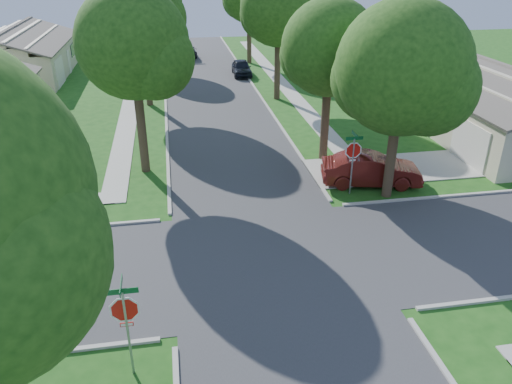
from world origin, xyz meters
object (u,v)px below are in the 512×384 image
object	(u,v)px
tree_e_mid	(279,11)
car_driveway	(371,170)
stop_sign_sw	(125,314)
house_nw_far	(19,59)
house_ne_near	(496,110)
tree_ne_corner	(403,74)
tree_w_near	(134,49)
stop_sign_ne	(353,153)
car_curb_west	(187,51)
tree_e_near	(330,52)
house_ne_far	(379,53)
car_curb_east	(242,68)
tree_w_mid	(142,10)
tree_w_far	(147,5)

from	to	relation	value
tree_e_mid	car_driveway	bearing A→B (deg)	-85.42
stop_sign_sw	house_nw_far	size ratio (longest dim) A/B	0.22
house_ne_near	tree_ne_corner	bearing A→B (deg)	-144.82
tree_w_near	stop_sign_ne	bearing A→B (deg)	-24.74
house_nw_far	car_driveway	bearing A→B (deg)	-50.31
stop_sign_ne	car_curb_west	size ratio (longest dim) A/B	0.69
tree_e_mid	car_curb_west	distance (m)	18.89
tree_e_near	car_driveway	xyz separation A→B (m)	(1.25, -3.51, -4.87)
stop_sign_sw	tree_e_mid	bearing A→B (deg)	69.80
tree_ne_corner	car_driveway	world-z (taller)	tree_ne_corner
house_ne_far	car_curb_east	xyz separation A→B (m)	(-12.79, -0.02, -0.85)
stop_sign_ne	tree_ne_corner	world-z (taller)	tree_ne_corner
stop_sign_sw	stop_sign_ne	bearing A→B (deg)	45.00
house_ne_near	car_curb_east	size ratio (longest dim) A/B	3.48
tree_e_near	tree_e_mid	bearing A→B (deg)	89.97
car_driveway	stop_sign_sw	bearing A→B (deg)	145.18
stop_sign_sw	tree_e_near	size ratio (longest dim) A/B	0.36
stop_sign_ne	car_curb_west	xyz separation A→B (m)	(-5.90, 33.33, -1.40)
tree_w_mid	tree_w_far	bearing A→B (deg)	90.05
car_curb_east	car_curb_west	world-z (taller)	car_curb_east
tree_e_mid	house_nw_far	bearing A→B (deg)	152.09
tree_e_mid	house_nw_far	world-z (taller)	tree_e_mid
car_curb_west	tree_e_mid	bearing A→B (deg)	105.15
house_ne_near	tree_w_mid	bearing A→B (deg)	154.12
car_curb_east	car_curb_west	distance (m)	10.07
tree_w_far	house_nw_far	size ratio (longest dim) A/B	0.59
tree_e_near	tree_ne_corner	distance (m)	5.06
stop_sign_ne	tree_ne_corner	xyz separation A→B (m)	(1.66, -0.49, 3.56)
stop_sign_sw	car_curb_west	size ratio (longest dim) A/B	0.69
tree_e_mid	car_curb_east	size ratio (longest dim) A/B	2.36
stop_sign_ne	car_driveway	bearing A→B (deg)	31.61
tree_w_mid	tree_ne_corner	xyz separation A→B (m)	(11.00, -16.80, -0.90)
stop_sign_sw	tree_ne_corner	size ratio (longest dim) A/B	0.34
stop_sign_ne	stop_sign_sw	bearing A→B (deg)	-135.00
tree_e_mid	tree_w_mid	world-z (taller)	tree_w_mid
tree_w_far	house_ne_near	distance (m)	31.17
stop_sign_ne	house_ne_far	size ratio (longest dim) A/B	0.22
car_curb_east	car_driveway	bearing A→B (deg)	-81.37
tree_w_far	car_curb_west	distance (m)	7.20
house_nw_far	stop_sign_ne	bearing A→B (deg)	-52.84
house_ne_far	tree_e_near	bearing A→B (deg)	-119.35
tree_ne_corner	house_ne_near	xyz separation A→B (m)	(9.63, 6.79, -4.08)
tree_e_mid	house_ne_far	distance (m)	14.58
tree_w_far	house_ne_far	distance (m)	21.61
tree_w_near	car_curb_east	xyz separation A→B (m)	(7.84, 19.97, -5.45)
tree_e_near	tree_w_mid	xyz separation A→B (m)	(-9.39, 12.00, 0.85)
stop_sign_sw	tree_w_far	world-z (taller)	tree_w_far
tree_w_near	house_ne_far	distance (m)	29.10
tree_w_near	tree_w_far	size ratio (longest dim) A/B	1.12
house_nw_far	car_curb_east	size ratio (longest dim) A/B	3.48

